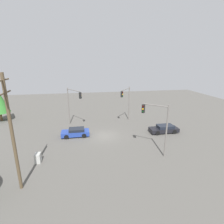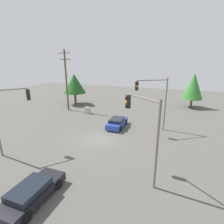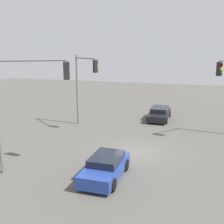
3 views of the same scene
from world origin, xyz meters
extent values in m
plane|color=#54514C|center=(0.00, 0.00, 0.00)|extent=(80.00, 80.00, 0.00)
cube|color=#233D93|center=(-0.75, -4.50, 0.54)|extent=(1.83, 4.28, 0.69)
cube|color=black|center=(-0.75, -4.28, 1.09)|extent=(1.61, 2.35, 0.41)
cylinder|color=black|center=(0.12, -5.82, 0.35)|extent=(0.22, 0.70, 0.70)
cylinder|color=black|center=(-1.62, -5.82, 0.35)|extent=(0.22, 0.70, 0.70)
cylinder|color=black|center=(0.12, -3.17, 0.35)|extent=(0.22, 0.70, 0.70)
cylinder|color=black|center=(-1.62, -3.17, 0.35)|extent=(0.22, 0.70, 0.70)
cube|color=black|center=(0.27, 9.84, 0.50)|extent=(1.88, 4.67, 0.61)
cube|color=black|center=(0.27, 10.08, 1.03)|extent=(1.66, 2.57, 0.46)
cylinder|color=black|center=(1.16, 8.39, 0.35)|extent=(0.22, 0.70, 0.70)
cylinder|color=black|center=(-0.63, 8.39, 0.35)|extent=(0.22, 0.70, 0.70)
cylinder|color=black|center=(1.16, 11.29, 0.35)|extent=(0.22, 0.70, 0.70)
cylinder|color=black|center=(-0.63, 11.29, 0.35)|extent=(0.22, 0.70, 0.70)
cylinder|color=slate|center=(-7.09, 5.86, 3.31)|extent=(0.18, 0.18, 6.62)
cylinder|color=slate|center=(-5.75, 4.80, 6.37)|extent=(2.75, 2.23, 0.12)
cube|color=black|center=(-4.41, 3.73, 5.75)|extent=(0.44, 0.43, 1.05)
sphere|color=#360503|center=(-4.30, 3.87, 6.08)|extent=(0.22, 0.22, 0.22)
sphere|color=orange|center=(-4.30, 3.87, 5.75)|extent=(0.22, 0.22, 0.22)
sphere|color=black|center=(-4.30, 3.87, 5.41)|extent=(0.22, 0.22, 0.22)
cylinder|color=slate|center=(-6.81, -5.68, 3.41)|extent=(0.18, 0.18, 6.83)
cylinder|color=slate|center=(-5.15, -4.58, 6.58)|extent=(3.39, 2.31, 0.12)
cube|color=black|center=(-3.49, -3.47, 5.95)|extent=(0.44, 0.42, 1.05)
sphere|color=#360503|center=(-3.58, -3.33, 6.29)|extent=(0.22, 0.22, 0.22)
sphere|color=orange|center=(-3.58, -3.33, 5.95)|extent=(0.22, 0.22, 0.22)
sphere|color=black|center=(-3.58, -3.33, 5.62)|extent=(0.22, 0.22, 0.22)
cylinder|color=slate|center=(7.36, 6.48, 3.30)|extent=(0.18, 0.18, 6.59)
cylinder|color=slate|center=(6.37, 5.34, 6.34)|extent=(2.07, 2.36, 0.12)
cube|color=black|center=(5.39, 4.19, 5.72)|extent=(0.43, 0.44, 1.05)
sphere|color=#360503|center=(5.52, 4.08, 6.05)|extent=(0.22, 0.22, 0.22)
sphere|color=orange|center=(5.52, 4.08, 5.72)|extent=(0.22, 0.22, 0.22)
sphere|color=black|center=(5.52, 4.08, 5.38)|extent=(0.22, 0.22, 0.22)
cylinder|color=brown|center=(10.27, -9.21, 5.28)|extent=(0.28, 0.28, 10.56)
cylinder|color=brown|center=(10.27, -9.21, 9.96)|extent=(2.20, 0.12, 0.12)
cylinder|color=brown|center=(10.27, -9.21, 8.96)|extent=(2.20, 0.12, 0.12)
cube|color=#B2B2AD|center=(6.01, -8.61, 0.56)|extent=(0.87, 0.63, 1.12)
cylinder|color=brown|center=(-10.87, -19.08, 0.86)|extent=(0.39, 0.39, 1.72)
camera|label=1|loc=(25.18, -3.27, 11.39)|focal=28.00mm
camera|label=2|loc=(-7.92, 16.88, 9.02)|focal=28.00mm
camera|label=3|loc=(4.06, -18.52, 7.28)|focal=45.00mm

